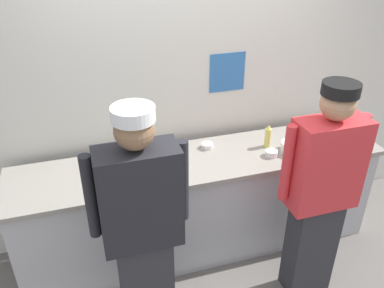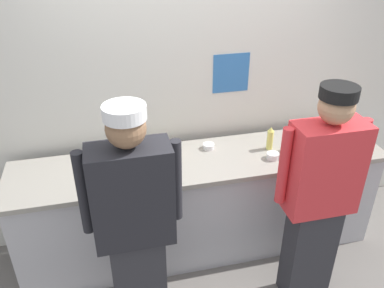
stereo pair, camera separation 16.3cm
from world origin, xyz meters
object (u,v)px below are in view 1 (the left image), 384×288
chef_center (321,191)px  ramekin_green_sauce (272,153)px  mixing_bowl_steel (320,136)px  chef_near_left (142,227)px  squeeze_bottle_primary (268,136)px  squeeze_bottle_secondary (160,148)px  sheet_tray (128,170)px  plate_stack_front (294,147)px  squeeze_bottle_spare (353,131)px  ramekin_red_sauce (207,145)px

chef_center → ramekin_green_sauce: chef_center is taller
mixing_bowl_steel → ramekin_green_sauce: 0.52m
chef_near_left → squeeze_bottle_primary: 1.40m
mixing_bowl_steel → squeeze_bottle_secondary: (-1.38, 0.13, 0.04)m
sheet_tray → chef_center: bearing=-28.3°
sheet_tray → squeeze_bottle_primary: size_ratio=2.32×
chef_near_left → plate_stack_front: chef_near_left is taller
squeeze_bottle_spare → chef_near_left: bearing=-163.5°
ramekin_red_sauce → ramekin_green_sauce: ramekin_green_sauce is taller
chef_near_left → squeeze_bottle_primary: size_ratio=8.66×
ramekin_red_sauce → ramekin_green_sauce: 0.53m
chef_near_left → squeeze_bottle_primary: bearing=30.6°
plate_stack_front → mixing_bowl_steel: 0.32m
squeeze_bottle_primary → squeeze_bottle_secondary: bearing=175.6°
sheet_tray → squeeze_bottle_primary: (1.18, 0.04, 0.08)m
ramekin_green_sauce → squeeze_bottle_primary: bearing=76.9°
mixing_bowl_steel → squeeze_bottle_spare: (0.26, -0.08, 0.05)m
chef_near_left → squeeze_bottle_spare: 2.02m
squeeze_bottle_secondary → mixing_bowl_steel: bearing=-5.2°
squeeze_bottle_primary → squeeze_bottle_spare: (0.73, -0.14, 0.00)m
plate_stack_front → squeeze_bottle_primary: (-0.17, 0.14, 0.05)m
mixing_bowl_steel → sheet_tray: (-1.65, 0.02, -0.04)m
squeeze_bottle_primary → squeeze_bottle_secondary: 0.91m
chef_center → squeeze_bottle_spare: chef_center is taller
chef_near_left → sheet_tray: chef_near_left is taller
plate_stack_front → ramekin_red_sauce: plate_stack_front is taller
ramekin_green_sauce → plate_stack_front: bearing=2.8°
sheet_tray → squeeze_bottle_spare: (1.91, -0.10, 0.09)m
squeeze_bottle_primary → ramekin_green_sauce: squeeze_bottle_primary is taller
chef_near_left → sheet_tray: 0.68m
chef_center → plate_stack_front: chef_center is taller
chef_center → squeeze_bottle_spare: size_ratio=8.33×
mixing_bowl_steel → ramekin_red_sauce: 0.98m
plate_stack_front → squeeze_bottle_primary: size_ratio=1.06×
chef_center → squeeze_bottle_secondary: chef_center is taller
sheet_tray → squeeze_bottle_primary: squeeze_bottle_primary is taller
ramekin_red_sauce → ramekin_green_sauce: (0.46, -0.28, 0.00)m
chef_near_left → ramekin_red_sauce: size_ratio=17.98×
sheet_tray → plate_stack_front: bearing=-4.6°
plate_stack_front → squeeze_bottle_spare: (0.56, 0.00, 0.06)m
chef_near_left → ramekin_red_sauce: chef_near_left is taller
ramekin_red_sauce → mixing_bowl_steel: bearing=-10.5°
chef_center → squeeze_bottle_secondary: size_ratio=8.73×
chef_center → ramekin_green_sauce: bearing=100.6°
sheet_tray → ramekin_green_sauce: size_ratio=4.70×
chef_center → squeeze_bottle_primary: chef_center is taller
sheet_tray → squeeze_bottle_primary: bearing=1.7°
ramekin_red_sauce → chef_near_left: bearing=-130.4°
mixing_bowl_steel → squeeze_bottle_secondary: 1.39m
plate_stack_front → sheet_tray: plate_stack_front is taller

